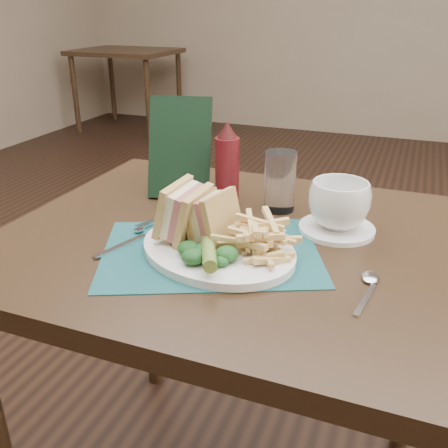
% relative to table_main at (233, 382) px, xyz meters
% --- Properties ---
extents(floor, '(7.00, 7.00, 0.00)m').
position_rel_table_main_xyz_m(floor, '(0.00, 0.50, -0.38)').
color(floor, black).
rests_on(floor, ground).
extents(wall_back, '(6.00, 0.00, 6.00)m').
position_rel_table_main_xyz_m(wall_back, '(0.00, 4.00, -0.38)').
color(wall_back, gray).
rests_on(wall_back, ground).
extents(table_main, '(0.90, 0.75, 0.75)m').
position_rel_table_main_xyz_m(table_main, '(0.00, 0.00, 0.00)').
color(table_main, black).
rests_on(table_main, ground).
extents(table_bg_left, '(0.90, 0.75, 0.75)m').
position_rel_table_main_xyz_m(table_bg_left, '(-2.35, 3.43, 0.00)').
color(table_bg_left, black).
rests_on(table_bg_left, ground).
extents(placemat, '(0.47, 0.41, 0.00)m').
position_rel_table_main_xyz_m(placemat, '(-0.01, -0.09, 0.38)').
color(placemat, '#17494B').
rests_on(placemat, table_main).
extents(plate, '(0.37, 0.33, 0.01)m').
position_rel_table_main_xyz_m(plate, '(0.00, -0.09, 0.38)').
color(plate, white).
rests_on(plate, placemat).
extents(sandwich_half_a, '(0.08, 0.11, 0.11)m').
position_rel_table_main_xyz_m(sandwich_half_a, '(-0.09, -0.08, 0.45)').
color(sandwich_half_a, tan).
rests_on(sandwich_half_a, plate).
extents(sandwich_half_b, '(0.09, 0.11, 0.10)m').
position_rel_table_main_xyz_m(sandwich_half_b, '(-0.03, -0.07, 0.44)').
color(sandwich_half_b, tan).
rests_on(sandwich_half_b, plate).
extents(kale_garnish, '(0.11, 0.08, 0.03)m').
position_rel_table_main_xyz_m(kale_garnish, '(0.00, -0.15, 0.41)').
color(kale_garnish, '#153B19').
rests_on(kale_garnish, plate).
extents(pickle_spear, '(0.07, 0.12, 0.03)m').
position_rel_table_main_xyz_m(pickle_spear, '(0.01, -0.15, 0.41)').
color(pickle_spear, '#5B762D').
rests_on(pickle_spear, plate).
extents(fries_pile, '(0.18, 0.20, 0.06)m').
position_rel_table_main_xyz_m(fries_pile, '(0.07, -0.08, 0.42)').
color(fries_pile, '#DFB96F').
rests_on(fries_pile, plate).
extents(fork, '(0.09, 0.17, 0.01)m').
position_rel_table_main_xyz_m(fork, '(-0.18, -0.10, 0.38)').
color(fork, silver).
rests_on(fork, placemat).
extents(spoon, '(0.06, 0.15, 0.01)m').
position_rel_table_main_xyz_m(spoon, '(0.27, -0.13, 0.38)').
color(spoon, silver).
rests_on(spoon, table_main).
extents(saucer, '(0.19, 0.19, 0.01)m').
position_rel_table_main_xyz_m(saucer, '(0.19, 0.09, 0.38)').
color(saucer, white).
rests_on(saucer, table_main).
extents(coffee_cup, '(0.16, 0.16, 0.09)m').
position_rel_table_main_xyz_m(coffee_cup, '(0.19, 0.09, 0.43)').
color(coffee_cup, white).
rests_on(coffee_cup, saucer).
extents(drinking_glass, '(0.09, 0.09, 0.13)m').
position_rel_table_main_xyz_m(drinking_glass, '(0.05, 0.15, 0.44)').
color(drinking_glass, white).
rests_on(drinking_glass, table_main).
extents(ketchup_bottle, '(0.05, 0.05, 0.19)m').
position_rel_table_main_xyz_m(ketchup_bottle, '(-0.07, 0.15, 0.47)').
color(ketchup_bottle, '#550E13').
rests_on(ketchup_bottle, table_main).
extents(check_presenter, '(0.16, 0.12, 0.23)m').
position_rel_table_main_xyz_m(check_presenter, '(-0.19, 0.16, 0.49)').
color(check_presenter, black).
rests_on(check_presenter, table_main).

